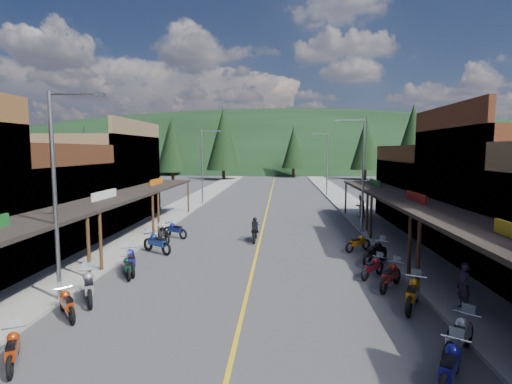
% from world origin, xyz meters
% --- Properties ---
extents(ground, '(220.00, 220.00, 0.00)m').
position_xyz_m(ground, '(0.00, 0.00, 0.00)').
color(ground, '#38383A').
rests_on(ground, ground).
extents(centerline, '(0.15, 90.00, 0.01)m').
position_xyz_m(centerline, '(0.00, 20.00, 0.01)').
color(centerline, gold).
rests_on(centerline, ground).
extents(sidewalk_west, '(3.40, 94.00, 0.15)m').
position_xyz_m(sidewalk_west, '(-8.70, 20.00, 0.07)').
color(sidewalk_west, gray).
rests_on(sidewalk_west, ground).
extents(sidewalk_east, '(3.40, 94.00, 0.15)m').
position_xyz_m(sidewalk_east, '(8.70, 20.00, 0.07)').
color(sidewalk_east, gray).
rests_on(sidewalk_east, ground).
extents(shop_west_2, '(10.90, 9.00, 6.20)m').
position_xyz_m(shop_west_2, '(-13.75, 1.70, 2.53)').
color(shop_west_2, '#3F2111').
rests_on(shop_west_2, ground).
extents(shop_west_3, '(10.90, 10.20, 8.20)m').
position_xyz_m(shop_west_3, '(-13.78, 11.30, 3.52)').
color(shop_west_3, brown).
rests_on(shop_west_3, ground).
extents(shop_east_3, '(10.90, 10.20, 6.20)m').
position_xyz_m(shop_east_3, '(13.75, 11.30, 2.53)').
color(shop_east_3, '#4C2D16').
rests_on(shop_east_3, ground).
extents(streetlight_0, '(2.16, 0.18, 8.00)m').
position_xyz_m(streetlight_0, '(-6.95, -6.00, 4.46)').
color(streetlight_0, gray).
rests_on(streetlight_0, ground).
extents(streetlight_1, '(2.16, 0.18, 8.00)m').
position_xyz_m(streetlight_1, '(-6.95, 22.00, 4.46)').
color(streetlight_1, gray).
rests_on(streetlight_1, ground).
extents(streetlight_2, '(2.16, 0.18, 8.00)m').
position_xyz_m(streetlight_2, '(6.95, 8.00, 4.46)').
color(streetlight_2, gray).
rests_on(streetlight_2, ground).
extents(streetlight_3, '(2.16, 0.18, 8.00)m').
position_xyz_m(streetlight_3, '(6.95, 30.00, 4.46)').
color(streetlight_3, gray).
rests_on(streetlight_3, ground).
extents(ridge_hill, '(310.00, 140.00, 60.00)m').
position_xyz_m(ridge_hill, '(0.00, 135.00, 0.00)').
color(ridge_hill, black).
rests_on(ridge_hill, ground).
extents(pine_0, '(5.04, 5.04, 11.00)m').
position_xyz_m(pine_0, '(-40.00, 62.00, 6.48)').
color(pine_0, black).
rests_on(pine_0, ground).
extents(pine_1, '(5.88, 5.88, 12.50)m').
position_xyz_m(pine_1, '(-24.00, 70.00, 7.24)').
color(pine_1, black).
rests_on(pine_1, ground).
extents(pine_2, '(6.72, 6.72, 14.00)m').
position_xyz_m(pine_2, '(-10.00, 58.00, 7.99)').
color(pine_2, black).
rests_on(pine_2, ground).
extents(pine_3, '(5.04, 5.04, 11.00)m').
position_xyz_m(pine_3, '(4.00, 66.00, 6.48)').
color(pine_3, black).
rests_on(pine_3, ground).
extents(pine_4, '(5.88, 5.88, 12.50)m').
position_xyz_m(pine_4, '(18.00, 60.00, 7.24)').
color(pine_4, black).
rests_on(pine_4, ground).
extents(pine_5, '(6.72, 6.72, 14.00)m').
position_xyz_m(pine_5, '(34.00, 72.00, 7.99)').
color(pine_5, black).
rests_on(pine_5, ground).
extents(pine_6, '(5.04, 5.04, 11.00)m').
position_xyz_m(pine_6, '(46.00, 64.00, 6.48)').
color(pine_6, black).
rests_on(pine_6, ground).
extents(pine_7, '(5.88, 5.88, 12.50)m').
position_xyz_m(pine_7, '(-32.00, 76.00, 7.24)').
color(pine_7, black).
rests_on(pine_7, ground).
extents(pine_8, '(4.48, 4.48, 10.00)m').
position_xyz_m(pine_8, '(-22.00, 40.00, 5.98)').
color(pine_8, black).
rests_on(pine_8, ground).
extents(pine_9, '(4.93, 4.93, 10.80)m').
position_xyz_m(pine_9, '(24.00, 45.00, 6.38)').
color(pine_9, black).
rests_on(pine_9, ground).
extents(pine_10, '(5.38, 5.38, 11.60)m').
position_xyz_m(pine_10, '(-18.00, 50.00, 6.78)').
color(pine_10, black).
rests_on(pine_10, ground).
extents(pine_11, '(5.82, 5.82, 12.40)m').
position_xyz_m(pine_11, '(20.00, 38.00, 7.19)').
color(pine_11, black).
rests_on(pine_11, ground).
extents(bike_west_3, '(1.45, 1.94, 1.07)m').
position_xyz_m(bike_west_3, '(-5.87, -10.47, 0.54)').
color(bike_west_3, '#B5340C').
rests_on(bike_west_3, ground).
extents(bike_west_4, '(1.77, 1.91, 1.12)m').
position_xyz_m(bike_west_4, '(-6.09, -7.32, 0.56)').
color(bike_west_4, '#A4330B').
rests_on(bike_west_4, ground).
extents(bike_west_5, '(1.78, 2.40, 1.32)m').
position_xyz_m(bike_west_5, '(-6.04, -5.81, 0.66)').
color(bike_west_5, gray).
rests_on(bike_west_5, ground).
extents(bike_west_6, '(1.37, 1.95, 1.07)m').
position_xyz_m(bike_west_6, '(-5.70, -2.77, 0.53)').
color(bike_west_6, '#0B3B24').
rests_on(bike_west_6, ground).
extents(bike_west_7, '(1.74, 2.44, 1.34)m').
position_xyz_m(bike_west_7, '(-5.78, -2.14, 0.67)').
color(bike_west_7, navy).
rests_on(bike_west_7, ground).
extents(bike_west_8, '(2.34, 1.96, 1.32)m').
position_xyz_m(bike_west_8, '(-5.67, 1.54, 0.66)').
color(bike_west_8, navy).
rests_on(bike_west_8, ground).
extents(bike_west_9, '(1.70, 2.00, 1.14)m').
position_xyz_m(bike_west_9, '(-6.12, 4.32, 0.57)').
color(bike_west_9, black).
rests_on(bike_west_9, ground).
extents(bike_west_10, '(2.15, 1.69, 1.20)m').
position_xyz_m(bike_west_10, '(-5.70, 5.53, 0.60)').
color(bike_west_10, navy).
rests_on(bike_west_10, ground).
extents(bike_east_3, '(1.79, 2.24, 1.25)m').
position_xyz_m(bike_east_3, '(5.54, -10.74, 0.62)').
color(bike_east_3, navy).
rests_on(bike_east_3, ground).
extents(bike_east_4, '(2.06, 2.23, 1.30)m').
position_xyz_m(bike_east_4, '(6.41, -9.20, 0.65)').
color(bike_east_4, '#ACADB2').
rests_on(bike_east_4, ground).
extents(bike_east_5, '(1.68, 2.37, 1.30)m').
position_xyz_m(bike_east_5, '(6.24, -5.76, 0.65)').
color(bike_east_5, '#C2720D').
rests_on(bike_east_5, ground).
extents(bike_east_6, '(1.84, 2.21, 1.25)m').
position_xyz_m(bike_east_6, '(6.00, -3.64, 0.62)').
color(bike_east_6, maroon).
rests_on(bike_east_6, ground).
extents(bike_east_7, '(1.71, 1.82, 1.07)m').
position_xyz_m(bike_east_7, '(5.60, -2.15, 0.54)').
color(bike_east_7, maroon).
rests_on(bike_east_7, ground).
extents(bike_east_8, '(2.11, 2.27, 1.33)m').
position_xyz_m(bike_east_8, '(6.24, 0.14, 0.67)').
color(bike_east_8, black).
rests_on(bike_east_8, ground).
extents(bike_east_9, '(1.92, 1.66, 1.10)m').
position_xyz_m(bike_east_9, '(5.85, 2.68, 0.55)').
color(bike_east_9, '#B8660D').
rests_on(bike_east_9, ground).
extents(rider_on_bike, '(0.72, 2.14, 1.62)m').
position_xyz_m(rider_on_bike, '(-0.29, 4.83, 0.65)').
color(rider_on_bike, black).
rests_on(rider_on_bike, ground).
extents(pedestrian_east_a, '(0.55, 0.70, 1.71)m').
position_xyz_m(pedestrian_east_a, '(7.95, -5.98, 1.00)').
color(pedestrian_east_a, '#292132').
rests_on(pedestrian_east_a, sidewalk_east).
extents(pedestrian_east_b, '(1.08, 0.93, 1.93)m').
position_xyz_m(pedestrian_east_b, '(8.14, 13.86, 1.11)').
color(pedestrian_east_b, brown).
rests_on(pedestrian_east_b, sidewalk_east).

